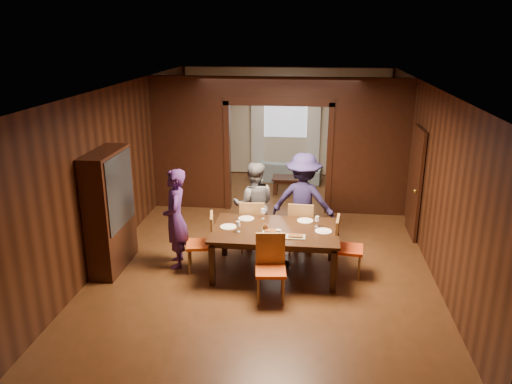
# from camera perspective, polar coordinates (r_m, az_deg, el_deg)

# --- Properties ---
(floor) EXTENTS (9.00, 9.00, 0.00)m
(floor) POSITION_cam_1_polar(r_m,az_deg,el_deg) (9.65, 1.73, -5.25)
(floor) COLOR #492D14
(floor) RESTS_ON ground
(ceiling) EXTENTS (5.50, 9.00, 0.02)m
(ceiling) POSITION_cam_1_polar(r_m,az_deg,el_deg) (8.90, 1.91, 12.14)
(ceiling) COLOR silver
(ceiling) RESTS_ON room_walls
(room_walls) EXTENTS (5.52, 9.01, 2.90)m
(room_walls) POSITION_cam_1_polar(r_m,az_deg,el_deg) (10.98, 2.64, 5.91)
(room_walls) COLOR black
(room_walls) RESTS_ON floor
(person_purple) EXTENTS (0.54, 0.69, 1.68)m
(person_purple) POSITION_cam_1_polar(r_m,az_deg,el_deg) (8.37, -9.18, -3.01)
(person_purple) COLOR #3E1F5C
(person_purple) RESTS_ON floor
(person_grey) EXTENTS (0.85, 0.70, 1.60)m
(person_grey) POSITION_cam_1_polar(r_m,az_deg,el_deg) (9.01, -0.25, -1.52)
(person_grey) COLOR #585B60
(person_grey) RESTS_ON floor
(person_navy) EXTENTS (1.24, 0.85, 1.76)m
(person_navy) POSITION_cam_1_polar(r_m,az_deg,el_deg) (9.01, 5.42, -1.04)
(person_navy) COLOR #201B45
(person_navy) RESTS_ON floor
(sofa) EXTENTS (1.89, 0.90, 0.53)m
(sofa) POSITION_cam_1_polar(r_m,az_deg,el_deg) (13.18, 3.46, 2.44)
(sofa) COLOR #819BA8
(sofa) RESTS_ON floor
(serving_bowl) EXTENTS (0.33, 0.33, 0.08)m
(serving_bowl) POSITION_cam_1_polar(r_m,az_deg,el_deg) (8.16, 2.91, -3.68)
(serving_bowl) COLOR black
(serving_bowl) RESTS_ON dining_table
(dining_table) EXTENTS (2.03, 1.26, 0.76)m
(dining_table) POSITION_cam_1_polar(r_m,az_deg,el_deg) (8.21, 2.17, -6.73)
(dining_table) COLOR black
(dining_table) RESTS_ON floor
(coffee_table) EXTENTS (0.80, 0.50, 0.40)m
(coffee_table) POSITION_cam_1_polar(r_m,az_deg,el_deg) (12.20, 3.76, 0.80)
(coffee_table) COLOR black
(coffee_table) RESTS_ON floor
(chair_left) EXTENTS (0.51, 0.51, 0.97)m
(chair_left) POSITION_cam_1_polar(r_m,az_deg,el_deg) (8.30, -6.41, -5.75)
(chair_left) COLOR #D64E14
(chair_left) RESTS_ON floor
(chair_right) EXTENTS (0.48, 0.48, 0.97)m
(chair_right) POSITION_cam_1_polar(r_m,az_deg,el_deg) (8.21, 10.59, -6.21)
(chair_right) COLOR #DF4215
(chair_right) RESTS_ON floor
(chair_far_l) EXTENTS (0.48, 0.48, 0.97)m
(chair_far_l) POSITION_cam_1_polar(r_m,az_deg,el_deg) (8.97, -0.43, -3.76)
(chair_far_l) COLOR #CB5C13
(chair_far_l) RESTS_ON floor
(chair_far_r) EXTENTS (0.46, 0.46, 0.97)m
(chair_far_r) POSITION_cam_1_polar(r_m,az_deg,el_deg) (8.92, 5.18, -3.95)
(chair_far_r) COLOR orange
(chair_far_r) RESTS_ON floor
(chair_near) EXTENTS (0.49, 0.49, 0.97)m
(chair_near) POSITION_cam_1_polar(r_m,az_deg,el_deg) (7.39, 1.69, -8.78)
(chair_near) COLOR #CF4C13
(chair_near) RESTS_ON floor
(hutch) EXTENTS (0.40, 1.20, 2.00)m
(hutch) POSITION_cam_1_polar(r_m,az_deg,el_deg) (8.50, -16.38, -2.07)
(hutch) COLOR black
(hutch) RESTS_ON floor
(door_right) EXTENTS (0.06, 0.90, 2.10)m
(door_right) POSITION_cam_1_polar(r_m,az_deg,el_deg) (9.93, 17.76, 1.01)
(door_right) COLOR black
(door_right) RESTS_ON floor
(window_far) EXTENTS (1.20, 0.03, 1.30)m
(window_far) POSITION_cam_1_polar(r_m,az_deg,el_deg) (13.45, 3.42, 9.01)
(window_far) COLOR silver
(window_far) RESTS_ON back_wall
(curtain_left) EXTENTS (0.35, 0.06, 2.40)m
(curtain_left) POSITION_cam_1_polar(r_m,az_deg,el_deg) (13.55, 0.19, 7.18)
(curtain_left) COLOR white
(curtain_left) RESTS_ON back_wall
(curtain_right) EXTENTS (0.35, 0.06, 2.40)m
(curtain_right) POSITION_cam_1_polar(r_m,az_deg,el_deg) (13.48, 6.59, 7.00)
(curtain_right) COLOR white
(curtain_right) RESTS_ON back_wall
(plate_left) EXTENTS (0.27, 0.27, 0.01)m
(plate_left) POSITION_cam_1_polar(r_m,az_deg,el_deg) (8.14, -3.17, -3.99)
(plate_left) COLOR white
(plate_left) RESTS_ON dining_table
(plate_far_l) EXTENTS (0.27, 0.27, 0.01)m
(plate_far_l) POSITION_cam_1_polar(r_m,az_deg,el_deg) (8.48, -1.12, -3.05)
(plate_far_l) COLOR silver
(plate_far_l) RESTS_ON dining_table
(plate_far_r) EXTENTS (0.27, 0.27, 0.01)m
(plate_far_r) POSITION_cam_1_polar(r_m,az_deg,el_deg) (8.42, 5.64, -3.28)
(plate_far_r) COLOR white
(plate_far_r) RESTS_ON dining_table
(plate_right) EXTENTS (0.27, 0.27, 0.01)m
(plate_right) POSITION_cam_1_polar(r_m,az_deg,el_deg) (8.03, 7.71, -4.45)
(plate_right) COLOR white
(plate_right) RESTS_ON dining_table
(plate_near) EXTENTS (0.27, 0.27, 0.01)m
(plate_near) POSITION_cam_1_polar(r_m,az_deg,el_deg) (7.68, 2.01, -5.38)
(plate_near) COLOR silver
(plate_near) RESTS_ON dining_table
(platter_a) EXTENTS (0.30, 0.20, 0.04)m
(platter_a) POSITION_cam_1_polar(r_m,az_deg,el_deg) (7.93, 1.80, -4.49)
(platter_a) COLOR gray
(platter_a) RESTS_ON dining_table
(platter_b) EXTENTS (0.30, 0.20, 0.04)m
(platter_b) POSITION_cam_1_polar(r_m,az_deg,el_deg) (7.77, 4.54, -5.05)
(platter_b) COLOR gray
(platter_b) RESTS_ON dining_table
(wineglass_left) EXTENTS (0.08, 0.08, 0.18)m
(wineglass_left) POSITION_cam_1_polar(r_m,az_deg,el_deg) (7.92, -2.06, -3.97)
(wineglass_left) COLOR silver
(wineglass_left) RESTS_ON dining_table
(wineglass_far) EXTENTS (0.08, 0.08, 0.18)m
(wineglass_far) POSITION_cam_1_polar(r_m,az_deg,el_deg) (8.46, 0.78, -2.48)
(wineglass_far) COLOR silver
(wineglass_far) RESTS_ON dining_table
(wineglass_right) EXTENTS (0.08, 0.08, 0.18)m
(wineglass_right) POSITION_cam_1_polar(r_m,az_deg,el_deg) (8.18, 6.99, -3.37)
(wineglass_right) COLOR silver
(wineglass_right) RESTS_ON dining_table
(tumbler) EXTENTS (0.07, 0.07, 0.14)m
(tumbler) POSITION_cam_1_polar(r_m,az_deg,el_deg) (7.70, 2.56, -4.80)
(tumbler) COLOR silver
(tumbler) RESTS_ON dining_table
(condiment_jar) EXTENTS (0.08, 0.08, 0.11)m
(condiment_jar) POSITION_cam_1_polar(r_m,az_deg,el_deg) (7.98, 1.09, -4.05)
(condiment_jar) COLOR #4E2C12
(condiment_jar) RESTS_ON dining_table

